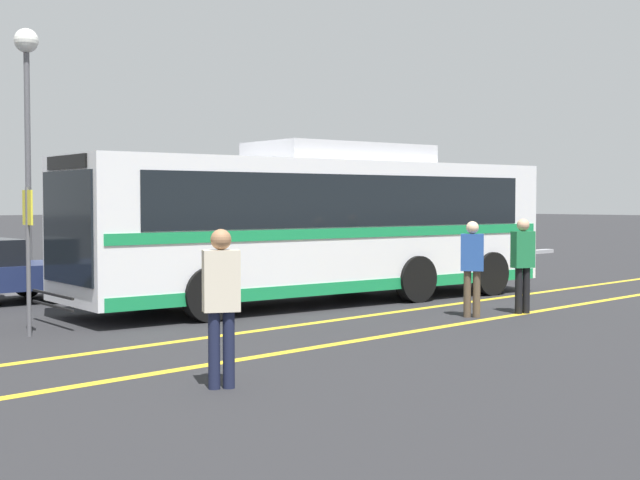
{
  "coord_description": "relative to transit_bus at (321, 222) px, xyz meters",
  "views": [
    {
      "loc": [
        -14.55,
        -13.89,
        2.19
      ],
      "look_at": [
        -1.24,
        -0.4,
        1.34
      ],
      "focal_mm": 50.0,
      "sensor_mm": 36.0,
      "label": 1
    }
  ],
  "objects": [
    {
      "name": "bus_stop_sign",
      "position": [
        -6.67,
        -0.1,
        -0.21
      ],
      "size": [
        0.08,
        0.4,
        2.4
      ],
      "rotation": [
        0.0,
        0.0,
        1.44
      ],
      "color": "#59595E",
      "rests_on": "ground_plane"
    },
    {
      "name": "lane_strip_1",
      "position": [
        -0.02,
        -4.09,
        -1.72
      ],
      "size": [
        31.1,
        0.2,
        0.01
      ],
      "primitive_type": "cube",
      "rotation": [
        0.0,
        0.0,
        1.57
      ],
      "color": "gold",
      "rests_on": "ground_plane"
    },
    {
      "name": "parked_car_2",
      "position": [
        -0.18,
        4.46,
        -1.02
      ],
      "size": [
        4.65,
        2.15,
        1.36
      ],
      "rotation": [
        0.0,
        0.0,
        -1.48
      ],
      "color": "#4C3823",
      "rests_on": "ground_plane"
    },
    {
      "name": "ground_plane",
      "position": [
        1.22,
        0.41,
        -1.72
      ],
      "size": [
        220.0,
        220.0,
        0.0
      ],
      "primitive_type": "plane",
      "color": "#262628"
    },
    {
      "name": "transit_bus",
      "position": [
        0.0,
        0.0,
        0.0
      ],
      "size": [
        11.61,
        3.93,
        3.4
      ],
      "rotation": [
        0.0,
        0.0,
        1.44
      ],
      "color": "white",
      "rests_on": "ground_plane"
    },
    {
      "name": "pedestrian_0",
      "position": [
        -6.94,
        -5.39,
        -0.65
      ],
      "size": [
        0.47,
        0.4,
        1.86
      ],
      "rotation": [
        0.0,
        0.0,
        5.77
      ],
      "color": "#191E38",
      "rests_on": "ground_plane"
    },
    {
      "name": "pedestrian_2",
      "position": [
        0.31,
        -3.7,
        -0.69
      ],
      "size": [
        0.42,
        0.47,
        1.8
      ],
      "rotation": [
        0.0,
        0.0,
        5.31
      ],
      "color": "brown",
      "rests_on": "ground_plane"
    },
    {
      "name": "pedestrian_1",
      "position": [
        1.45,
        -4.07,
        -0.67
      ],
      "size": [
        0.47,
        0.37,
        1.83
      ],
      "rotation": [
        0.0,
        0.0,
        5.87
      ],
      "color": "black",
      "rests_on": "ground_plane"
    },
    {
      "name": "lane_strip_0",
      "position": [
        -0.02,
        -2.2,
        -1.72
      ],
      "size": [
        31.1,
        0.2,
        0.01
      ],
      "primitive_type": "cube",
      "rotation": [
        0.0,
        0.0,
        1.57
      ],
      "color": "gold",
      "rests_on": "ground_plane"
    },
    {
      "name": "street_lamp",
      "position": [
        -3.18,
        6.87,
        3.17
      ],
      "size": [
        0.58,
        0.58,
        6.32
      ],
      "color": "#59595E",
      "rests_on": "ground_plane"
    },
    {
      "name": "curb_strip",
      "position": [
        -0.02,
        6.15,
        -1.65
      ],
      "size": [
        39.1,
        0.36,
        0.15
      ],
      "primitive_type": "cube",
      "color": "#99999E",
      "rests_on": "ground_plane"
    }
  ]
}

